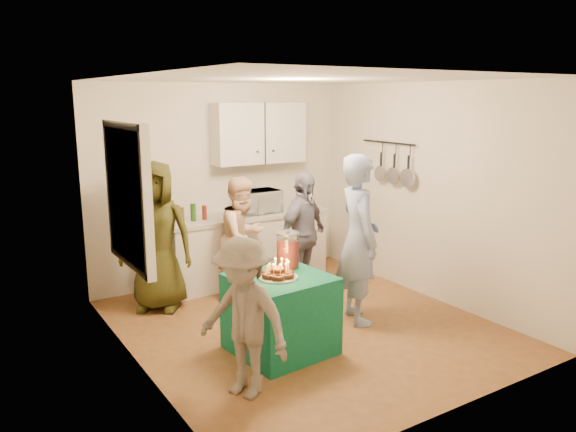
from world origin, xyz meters
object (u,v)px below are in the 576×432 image
punch_jar (288,251)px  woman_back_right (303,235)px  party_table (280,314)px  woman_back_center (243,238)px  man_birthday (358,239)px  counter (247,249)px  woman_back_left (156,236)px  child_near_left (244,318)px  microwave (259,201)px

punch_jar → woman_back_right: size_ratio=0.22×
party_table → woman_back_right: bearing=48.4°
punch_jar → party_table: bearing=-136.8°
punch_jar → woman_back_center: bearing=81.1°
man_birthday → counter: bearing=29.7°
counter → woman_back_left: woman_back_left is taller
woman_back_center → woman_back_right: (0.65, -0.34, 0.02)m
child_near_left → counter: bearing=127.8°
party_table → woman_back_center: woman_back_center is taller
man_birthday → child_near_left: man_birthday is taller
microwave → man_birthday: bearing=-87.1°
punch_jar → man_birthday: size_ratio=0.18×
woman_back_center → woman_back_right: 0.73m
man_birthday → woman_back_left: (-1.72, 1.51, -0.06)m
woman_back_right → man_birthday: bearing=-110.0°
counter → woman_back_right: bearing=-69.7°
punch_jar → man_birthday: 0.91m
party_table → woman_back_center: 1.64m
punch_jar → counter: bearing=74.1°
woman_back_left → child_near_left: 2.26m
microwave → child_near_left: 3.09m
woman_back_center → child_near_left: 2.35m
child_near_left → microwave: bearing=124.6°
man_birthday → child_near_left: size_ratio=1.37×
counter → man_birthday: (0.37, -1.86, 0.49)m
microwave → punch_jar: (-0.73, -1.88, -0.13)m
microwave → punch_jar: bearing=-113.8°
counter → woman_back_right: size_ratio=1.43×
man_birthday → woman_back_left: 2.29m
counter → woman_back_left: 1.46m
punch_jar → woman_back_left: bearing=118.1°
punch_jar → woman_back_center: (0.21, 1.35, -0.18)m
man_birthday → microwave: bearing=23.7°
man_birthday → woman_back_left: man_birthday is taller
party_table → punch_jar: (0.21, 0.20, 0.55)m
man_birthday → woman_back_right: man_birthday is taller
microwave → party_table: microwave is taller
counter → woman_back_right: 0.99m
woman_back_left → counter: bearing=50.7°
microwave → woman_back_center: (-0.52, -0.53, -0.31)m
counter → punch_jar: 2.01m
woman_back_left → child_near_left: bearing=-55.7°
counter → woman_back_center: size_ratio=1.48×
punch_jar → woman_back_left: (-0.81, 1.53, -0.07)m
counter → child_near_left: 2.98m
woman_back_right → punch_jar: bearing=-153.4°
party_table → man_birthday: (1.12, 0.21, 0.54)m
counter → party_table: size_ratio=2.59×
counter → man_birthday: bearing=-78.6°
woman_back_right → child_near_left: (-1.74, -1.74, -0.10)m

